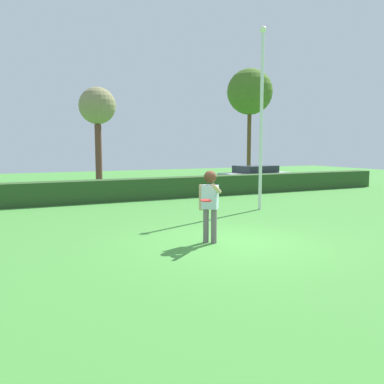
# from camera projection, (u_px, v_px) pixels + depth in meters

# --- Properties ---
(ground_plane) EXTENTS (60.00, 60.00, 0.00)m
(ground_plane) POSITION_uv_depth(u_px,v_px,m) (232.00, 243.00, 9.93)
(ground_plane) COLOR #428737
(person) EXTENTS (0.49, 0.83, 1.77)m
(person) POSITION_uv_depth(u_px,v_px,m) (210.00, 198.00, 9.83)
(person) COLOR slate
(person) RESTS_ON ground
(frisbee) EXTENTS (0.26, 0.26, 0.04)m
(frisbee) POSITION_uv_depth(u_px,v_px,m) (206.00, 200.00, 9.32)
(frisbee) COLOR red
(lamppost) EXTENTS (0.24, 0.24, 6.61)m
(lamppost) POSITION_uv_depth(u_px,v_px,m) (261.00, 111.00, 14.81)
(lamppost) COLOR silver
(lamppost) RESTS_ON ground
(hedge_row) EXTENTS (28.89, 0.90, 0.93)m
(hedge_row) POSITION_uv_depth(u_px,v_px,m) (126.00, 190.00, 17.76)
(hedge_row) COLOR #2C4B23
(hedge_row) RESTS_ON ground
(parked_car_silver) EXTENTS (4.36, 2.18, 1.25)m
(parked_car_silver) POSITION_uv_depth(u_px,v_px,m) (255.00, 175.00, 23.28)
(parked_car_silver) COLOR #B7B7BC
(parked_car_silver) RESTS_ON ground
(maple_tree) EXTENTS (2.90, 2.90, 7.25)m
(maple_tree) POSITION_uv_depth(u_px,v_px,m) (250.00, 92.00, 25.89)
(maple_tree) COLOR brown
(maple_tree) RESTS_ON ground
(birch_tree) EXTENTS (2.39, 2.39, 6.17)m
(birch_tree) POSITION_uv_depth(u_px,v_px,m) (97.00, 108.00, 26.45)
(birch_tree) COLOR brown
(birch_tree) RESTS_ON ground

